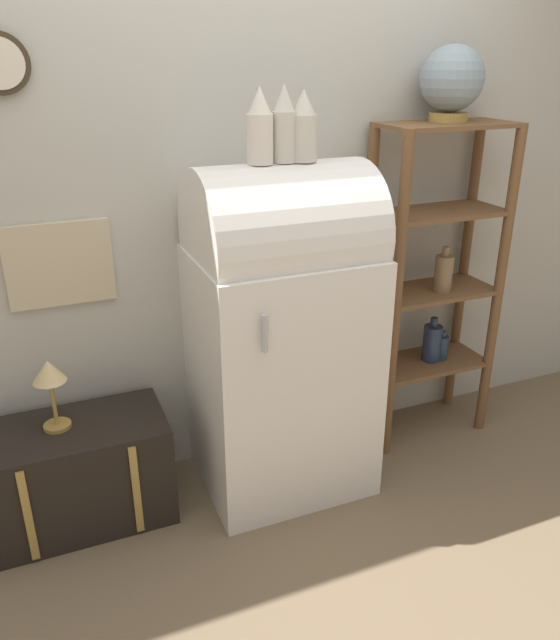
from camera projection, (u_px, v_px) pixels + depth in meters
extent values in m
plane|color=#7A664C|center=(303.00, 507.00, 2.77)|extent=(12.00, 12.00, 0.00)
cube|color=#B7B7AD|center=(253.00, 179.00, 2.73)|extent=(7.00, 0.05, 2.70)
cube|color=#C6B793|center=(60.00, 264.00, 2.50)|extent=(0.42, 0.02, 0.34)
cube|color=white|center=(282.00, 373.00, 2.76)|extent=(0.73, 0.60, 1.11)
cylinder|color=white|center=(282.00, 234.00, 2.52)|extent=(0.71, 0.57, 0.57)
cylinder|color=#B7B7BC|center=(265.00, 334.00, 2.28)|extent=(0.02, 0.02, 0.15)
cube|color=black|center=(78.00, 473.00, 2.62)|extent=(0.75, 0.40, 0.46)
cube|color=#AD8942|center=(28.00, 517.00, 2.38)|extent=(0.03, 0.01, 0.41)
cube|color=#AD8942|center=(136.00, 490.00, 2.52)|extent=(0.03, 0.01, 0.41)
cylinder|color=brown|center=(396.00, 307.00, 2.85)|extent=(0.05, 0.05, 1.58)
cylinder|color=brown|center=(498.00, 290.00, 3.06)|extent=(0.05, 0.05, 1.58)
cylinder|color=brown|center=(366.00, 288.00, 3.09)|extent=(0.05, 0.05, 1.58)
cylinder|color=brown|center=(463.00, 273.00, 3.29)|extent=(0.05, 0.05, 1.58)
cube|color=brown|center=(424.00, 362.00, 3.23)|extent=(0.62, 0.30, 0.02)
cube|color=brown|center=(432.00, 291.00, 3.08)|extent=(0.62, 0.30, 0.02)
cube|color=brown|center=(440.00, 212.00, 2.92)|extent=(0.62, 0.30, 0.02)
cube|color=brown|center=(449.00, 125.00, 2.77)|extent=(0.62, 0.30, 0.02)
cylinder|color=#23334C|center=(442.00, 348.00, 3.22)|extent=(0.06, 0.06, 0.13)
cylinder|color=#23334C|center=(444.00, 334.00, 3.19)|extent=(0.03, 0.03, 0.03)
cylinder|color=#7F6647|center=(443.00, 274.00, 3.01)|extent=(0.09, 0.09, 0.18)
cylinder|color=#7F6647|center=(446.00, 251.00, 2.97)|extent=(0.04, 0.04, 0.04)
cylinder|color=#23334C|center=(432.00, 343.00, 3.20)|extent=(0.10, 0.10, 0.19)
cylinder|color=#23334C|center=(434.00, 322.00, 3.15)|extent=(0.04, 0.04, 0.05)
cylinder|color=#AD8942|center=(448.00, 117.00, 2.79)|extent=(0.17, 0.17, 0.04)
sphere|color=#7F939E|center=(452.00, 78.00, 2.73)|extent=(0.28, 0.28, 0.28)
cylinder|color=silver|center=(260.00, 139.00, 2.33)|extent=(0.10, 0.10, 0.18)
cone|color=silver|center=(260.00, 100.00, 2.28)|extent=(0.08, 0.08, 0.10)
cylinder|color=beige|center=(284.00, 137.00, 2.37)|extent=(0.09, 0.09, 0.19)
cone|color=beige|center=(284.00, 97.00, 2.31)|extent=(0.08, 0.08, 0.10)
cylinder|color=beige|center=(303.00, 138.00, 2.39)|extent=(0.11, 0.11, 0.17)
cone|color=beige|center=(304.00, 102.00, 2.34)|extent=(0.09, 0.09, 0.09)
cylinder|color=#AD8942|center=(58.00, 426.00, 2.53)|extent=(0.11, 0.11, 0.02)
cylinder|color=#AD8942|center=(54.00, 403.00, 2.49)|extent=(0.02, 0.02, 0.20)
cone|color=#DBC184|center=(49.00, 371.00, 2.43)|extent=(0.13, 0.13, 0.09)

